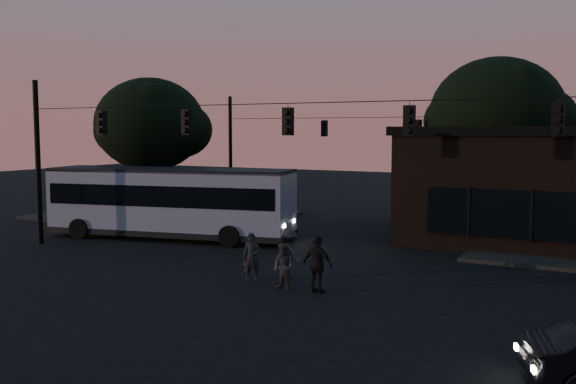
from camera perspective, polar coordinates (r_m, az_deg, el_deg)
The scene contains 11 objects.
ground at distance 20.43m, azimuth -5.38°, elevation -9.37°, with size 120.00×120.00×0.00m, color black.
sidewalk_far_left at distance 39.69m, azimuth -11.07°, elevation -2.06°, with size 14.00×10.00×0.15m, color black.
tree_behind at distance 39.07m, azimuth 18.06°, elevation 6.65°, with size 7.60×7.60×9.43m.
tree_left at distance 38.59m, azimuth -12.16°, elevation 5.88°, with size 6.40×6.40×8.30m.
signal_rig_near at distance 23.20m, azimuth 0.00°, elevation 3.56°, with size 26.24×0.30×7.50m.
signal_rig_far at distance 38.06m, azimuth 11.48°, elevation 3.85°, with size 26.24×0.30×7.50m.
bus at distance 31.50m, azimuth -10.44°, elevation -0.64°, with size 12.40×5.20×3.41m.
pedestrian_a at distance 22.44m, azimuth -3.26°, elevation -5.79°, with size 0.62×0.40×1.69m, color black.
pedestrian_b at distance 21.16m, azimuth -0.41°, elevation -6.67°, with size 0.75×0.59×1.55m, color #373532.
pedestrian_c at distance 20.76m, azimuth 2.66°, elevation -6.45°, with size 1.10×0.46×1.88m, color black.
pedestrian_d at distance 22.83m, azimuth 0.11°, elevation -5.53°, with size 1.12×0.64×1.73m, color #242029.
Camera 1 is at (10.95, -16.43, 5.24)m, focal length 40.00 mm.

